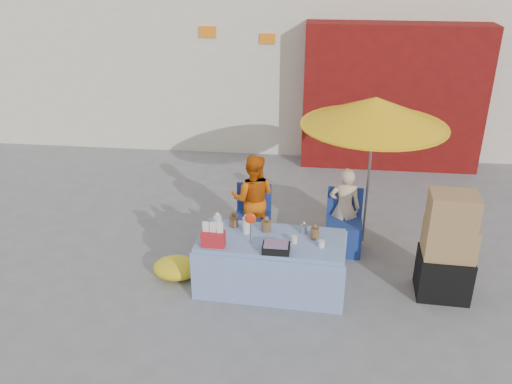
# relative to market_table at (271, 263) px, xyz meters

# --- Properties ---
(ground) EXTENTS (80.00, 80.00, 0.00)m
(ground) POSITION_rel_market_table_xyz_m (-0.37, 0.00, -0.35)
(ground) COLOR slate
(ground) RESTS_ON ground
(market_table) EXTENTS (1.82, 0.92, 1.08)m
(market_table) POSITION_rel_market_table_xyz_m (0.00, 0.00, 0.00)
(market_table) COLOR #7E9DCA
(market_table) RESTS_ON ground
(chair_left) EXTENTS (0.49, 0.48, 0.85)m
(chair_left) POSITION_rel_market_table_xyz_m (-0.34, 0.99, -0.10)
(chair_left) COLOR navy
(chair_left) RESTS_ON ground
(chair_right) EXTENTS (0.49, 0.48, 0.85)m
(chair_right) POSITION_rel_market_table_xyz_m (0.91, 0.99, -0.10)
(chair_right) COLOR navy
(chair_right) RESTS_ON ground
(vendor_orange) EXTENTS (0.64, 0.51, 1.29)m
(vendor_orange) POSITION_rel_market_table_xyz_m (-0.34, 1.12, 0.29)
(vendor_orange) COLOR #D6590B
(vendor_orange) RESTS_ON ground
(vendor_beige) EXTENTS (0.43, 0.29, 1.16)m
(vendor_beige) POSITION_rel_market_table_xyz_m (0.91, 1.12, 0.23)
(vendor_beige) COLOR beige
(vendor_beige) RESTS_ON ground
(umbrella) EXTENTS (1.90, 1.90, 2.09)m
(umbrella) POSITION_rel_market_table_xyz_m (1.21, 1.27, 1.54)
(umbrella) COLOR gray
(umbrella) RESTS_ON ground
(box_stack) EXTENTS (0.63, 0.52, 1.34)m
(box_stack) POSITION_rel_market_table_xyz_m (2.06, 0.09, 0.27)
(box_stack) COLOR black
(box_stack) RESTS_ON ground
(tarp_bundle) EXTENTS (0.63, 0.53, 0.26)m
(tarp_bundle) POSITION_rel_market_table_xyz_m (-1.21, 0.09, -0.22)
(tarp_bundle) COLOR yellow
(tarp_bundle) RESTS_ON ground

